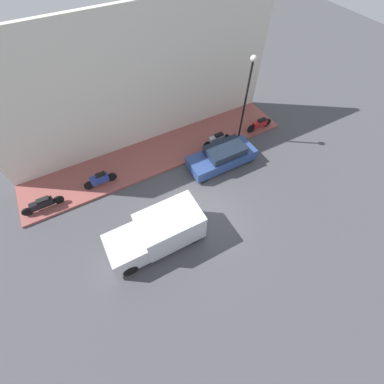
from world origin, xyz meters
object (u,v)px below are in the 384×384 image
parked_car (222,156)px  scooter_silver (217,139)px  motorcycle_blue (100,179)px  motorcycle_red (260,124)px  motorcycle_black (42,204)px  delivery_van (157,233)px  streetlamp (248,90)px

parked_car → scooter_silver: size_ratio=2.14×
motorcycle_blue → motorcycle_red: size_ratio=0.97×
scooter_silver → motorcycle_black: scooter_silver is taller
delivery_van → motorcycle_blue: size_ratio=2.42×
delivery_van → streetlamp: bearing=-60.7°
parked_car → motorcycle_red: parked_car is taller
parked_car → delivery_van: (-2.99, 5.60, 0.31)m
delivery_van → streetlamp: 9.40m
scooter_silver → motorcycle_blue: bearing=87.4°
parked_car → delivery_van: 6.35m
motorcycle_blue → delivery_van: bearing=-163.4°
parked_car → scooter_silver: (1.49, -0.53, -0.05)m
motorcycle_black → parked_car: bearing=-99.2°
delivery_van → streetlamp: streetlamp is taller
scooter_silver → motorcycle_red: (-0.09, -3.37, -0.01)m
scooter_silver → streetlamp: bearing=-92.1°
delivery_van → motorcycle_red: size_ratio=2.35×
parked_car → motorcycle_blue: 7.27m
motorcycle_black → motorcycle_red: bearing=-91.0°
parked_car → motorcycle_red: (1.40, -3.90, -0.06)m
scooter_silver → streetlamp: (-0.06, -1.73, 3.01)m
motorcycle_black → streetlamp: streetlamp is taller
delivery_van → motorcycle_blue: 5.04m
motorcycle_blue → motorcycle_black: 3.18m
delivery_van → scooter_silver: bearing=-53.8°
scooter_silver → streetlamp: size_ratio=0.36×
delivery_van → motorcycle_red: bearing=-65.2°
motorcycle_black → motorcycle_red: (-0.26, -14.11, 0.02)m
motorcycle_black → streetlamp: bearing=-91.1°
delivery_van → motorcycle_black: (4.65, 4.61, -0.39)m
scooter_silver → motorcycle_red: size_ratio=1.00×
delivery_van → motorcycle_red: delivery_van is taller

